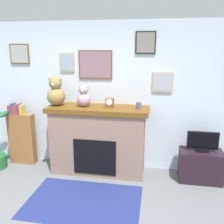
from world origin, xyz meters
name	(u,v)px	position (x,y,z in m)	size (l,w,h in m)	color
back_wall	(94,96)	(0.00, 2.00, 1.31)	(5.20, 0.15, 2.60)	silver
fireplace	(98,139)	(0.16, 1.66, 0.60)	(1.71, 0.62, 1.18)	#88695A
bookshelf	(22,137)	(-1.35, 1.74, 0.53)	(0.49, 0.16, 1.17)	brown
tv_stand	(200,166)	(1.89, 1.64, 0.26)	(0.69, 0.40, 0.52)	black
television	(203,142)	(1.89, 1.64, 0.67)	(0.49, 0.14, 0.33)	black
area_rug	(84,201)	(0.16, 0.70, 0.00)	(1.63, 1.09, 0.01)	navy
candle_jar	(139,105)	(0.85, 1.64, 1.24)	(0.08, 0.08, 0.11)	#4C517A
mantel_clock	(110,103)	(0.37, 1.64, 1.26)	(0.13, 0.10, 0.16)	brown
teddy_bear_brown	(56,93)	(-0.57, 1.64, 1.41)	(0.31, 0.31, 0.50)	olive
teddy_bear_grey	(84,97)	(-0.08, 1.64, 1.35)	(0.23, 0.23, 0.37)	#A78796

